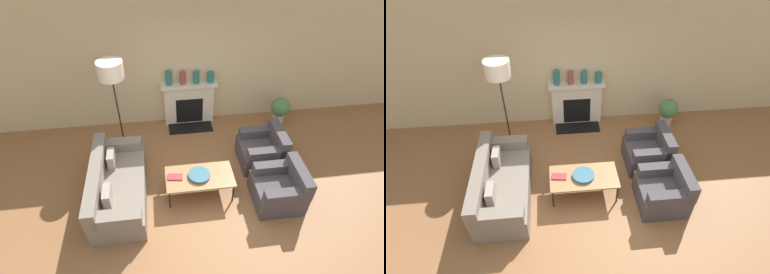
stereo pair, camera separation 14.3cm
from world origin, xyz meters
The scene contains 15 objects.
ground_plane centered at (0.00, 0.00, 0.00)m, with size 18.00×18.00×0.00m, color brown.
wall_back centered at (0.00, 2.60, 1.45)m, with size 18.00×0.06×2.90m.
fireplace centered at (0.10, 2.45, 0.49)m, with size 1.23×0.59×1.01m.
couch centered at (-1.42, 0.37, 0.30)m, with size 0.88×1.88×0.78m.
armchair_near centered at (1.38, -0.04, 0.30)m, with size 0.81×0.81×0.76m.
armchair_far centered at (1.38, 0.94, 0.30)m, with size 0.81×0.81×0.76m.
coffee_table centered at (0.03, 0.30, 0.40)m, with size 1.19×0.62×0.43m.
bowl centered at (0.02, 0.30, 0.46)m, with size 0.38×0.38×0.05m.
book centered at (-0.40, 0.33, 0.44)m, with size 0.27×0.18×0.02m.
floor_lamp centered at (-1.37, 1.74, 1.73)m, with size 0.47×0.47×1.97m.
mantel_vase_left centered at (-0.32, 2.47, 1.17)m, with size 0.13×0.13×0.32m.
mantel_vase_center_left centered at (-0.03, 2.47, 1.15)m, with size 0.13×0.13×0.29m.
mantel_vase_center_right centered at (0.27, 2.47, 1.15)m, with size 0.13×0.13×0.28m.
mantel_vase_right centered at (0.58, 2.47, 1.12)m, with size 0.15×0.15×0.23m.
potted_plant centered at (2.13, 2.08, 0.41)m, with size 0.42×0.42×0.69m.
Camera 1 is at (-0.56, -3.17, 4.33)m, focal length 28.00 mm.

